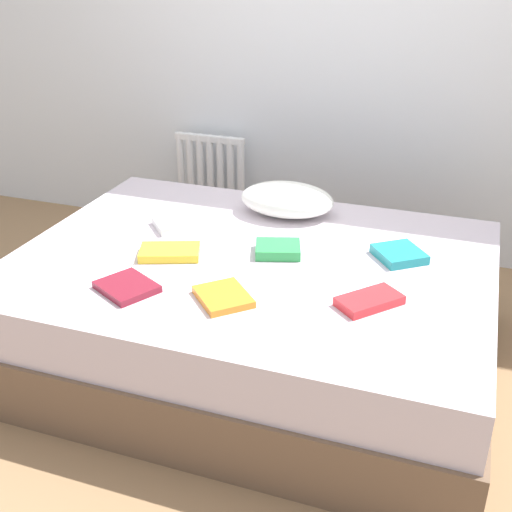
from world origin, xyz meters
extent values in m
plane|color=#93704C|center=(0.00, 0.00, 0.00)|extent=(8.00, 8.00, 0.00)
cube|color=silver|center=(0.00, 1.35, 1.40)|extent=(6.00, 0.10, 2.80)
cube|color=brown|center=(0.00, 0.00, 0.14)|extent=(2.00, 1.50, 0.28)
cube|color=silver|center=(0.00, 0.00, 0.39)|extent=(1.96, 1.46, 0.22)
cylinder|color=white|center=(-0.90, 1.20, 0.37)|extent=(0.04, 0.04, 0.54)
cylinder|color=white|center=(-0.84, 1.20, 0.37)|extent=(0.04, 0.04, 0.54)
cylinder|color=white|center=(-0.77, 1.20, 0.37)|extent=(0.04, 0.04, 0.54)
cylinder|color=white|center=(-0.70, 1.20, 0.37)|extent=(0.04, 0.04, 0.54)
cylinder|color=white|center=(-0.64, 1.20, 0.37)|extent=(0.04, 0.04, 0.54)
cylinder|color=white|center=(-0.57, 1.20, 0.37)|extent=(0.04, 0.04, 0.54)
cylinder|color=white|center=(-0.50, 1.20, 0.37)|extent=(0.04, 0.04, 0.54)
cube|color=white|center=(-0.70, 1.20, 0.62)|extent=(0.44, 0.04, 0.04)
cube|color=white|center=(-0.70, 1.20, 0.11)|extent=(0.44, 0.04, 0.04)
ellipsoid|color=white|center=(0.00, 0.50, 0.57)|extent=(0.45, 0.32, 0.15)
cube|color=orange|center=(0.02, -0.38, 0.51)|extent=(0.27, 0.27, 0.03)
cube|color=maroon|center=(-0.35, -0.43, 0.51)|extent=(0.27, 0.26, 0.03)
cube|color=teal|center=(0.58, 0.19, 0.52)|extent=(0.26, 0.26, 0.04)
cube|color=yellow|center=(-0.33, -0.11, 0.52)|extent=(0.28, 0.23, 0.04)
cube|color=green|center=(0.09, 0.06, 0.52)|extent=(0.22, 0.20, 0.04)
cube|color=red|center=(0.54, -0.23, 0.52)|extent=(0.25, 0.26, 0.03)
cube|color=white|center=(-0.45, 0.16, 0.52)|extent=(0.23, 0.23, 0.04)
camera|label=1|loc=(0.82, -2.27, 1.69)|focal=45.05mm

